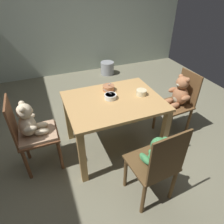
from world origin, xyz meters
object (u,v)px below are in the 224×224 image
Objects in this scene: dining_table at (114,109)px; porridge_bowl_white_center at (110,96)px; porridge_bowl_terracotta_far_center at (109,88)px; teddy_chair_near_right at (179,96)px; teddy_chair_near_left at (31,128)px; metal_pail at (107,68)px; teddy_chair_near_front at (156,160)px; porridge_bowl_cream_near_right at (141,92)px.

dining_table is 7.47× the size of porridge_bowl_white_center.
porridge_bowl_terracotta_far_center is 1.04× the size of porridge_bowl_white_center.
porridge_bowl_white_center is (-0.05, -0.19, -0.01)m from porridge_bowl_terracotta_far_center.
dining_table is 0.90m from teddy_chair_near_right.
teddy_chair_near_left is 3.10× the size of metal_pail.
dining_table is 2.31m from metal_pail.
metal_pail is at bearing 70.62° from porridge_bowl_white_center.
dining_table is at bearing -60.08° from porridge_bowl_white_center.
teddy_chair_near_front is 6.39× the size of porridge_bowl_white_center.
teddy_chair_near_left is at bearing 45.26° from teddy_chair_near_front.
teddy_chair_near_right is 0.96× the size of teddy_chair_near_left.
teddy_chair_near_right is 0.94m from porridge_bowl_white_center.
metal_pail is (0.72, 2.15, -0.44)m from dining_table.
teddy_chair_near_right is 0.95× the size of teddy_chair_near_front.
teddy_chair_near_front is at bearing -102.33° from metal_pail.
porridge_bowl_terracotta_far_center is at bearing 142.27° from porridge_bowl_cream_near_right.
teddy_chair_near_right is 2.21m from metal_pail.
porridge_bowl_terracotta_far_center is at bearing 83.57° from dining_table.
dining_table is at bearing -2.20° from teddy_chair_near_left.
teddy_chair_near_front reaches higher than porridge_bowl_white_center.
metal_pail is (1.62, 2.12, -0.41)m from teddy_chair_near_left.
porridge_bowl_cream_near_right is (0.34, -0.01, 0.15)m from dining_table.
teddy_chair_near_right is 6.10× the size of porridge_bowl_white_center.
teddy_chair_near_front reaches higher than metal_pail.
dining_table is 0.90m from teddy_chair_near_left.
dining_table is 1.22× the size of teddy_chair_near_right.
porridge_bowl_terracotta_far_center reaches higher than dining_table.
teddy_chair_near_left reaches higher than porridge_bowl_cream_near_right.
teddy_chair_near_front reaches higher than porridge_bowl_cream_near_right.
teddy_chair_near_right is 1.14m from teddy_chair_near_front.
porridge_bowl_cream_near_right reaches higher than metal_pail.
porridge_bowl_cream_near_right is 0.82× the size of porridge_bowl_white_center.
teddy_chair_near_front is (0.08, -0.79, -0.05)m from dining_table.
teddy_chair_near_right is 5.85× the size of porridge_bowl_terracotta_far_center.
porridge_bowl_white_center is at bearing 171.68° from porridge_bowl_cream_near_right.
porridge_bowl_cream_near_right is at bearing -2.16° from dining_table.
teddy_chair_near_front reaches higher than teddy_chair_near_right.
dining_table is at bearing 177.84° from porridge_bowl_cream_near_right.
teddy_chair_near_front is at bearing -87.07° from porridge_bowl_terracotta_far_center.
porridge_bowl_cream_near_right reaches higher than dining_table.
teddy_chair_near_right is at bearing -85.16° from metal_pail.
porridge_bowl_cream_near_right is (-0.57, -0.00, 0.18)m from teddy_chair_near_right.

